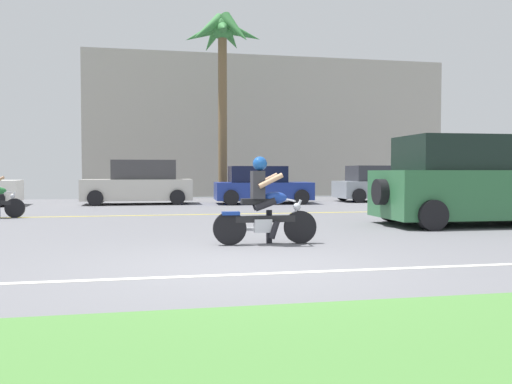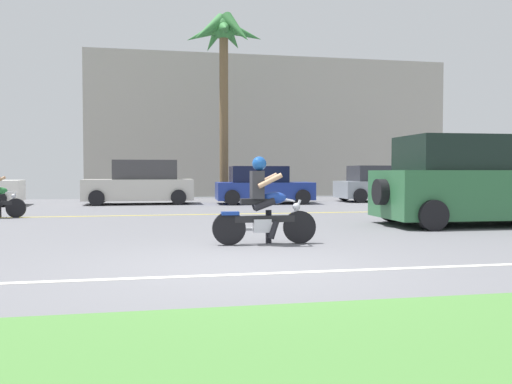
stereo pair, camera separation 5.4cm
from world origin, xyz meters
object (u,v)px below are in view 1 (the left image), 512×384
(motorcyclist, at_px, (264,207))
(palm_tree_0, at_px, (222,45))
(suv_nearby, at_px, (474,182))
(parked_car_1, at_px, (139,184))
(parked_car_3, at_px, (379,185))
(parked_car_2, at_px, (261,186))

(motorcyclist, bearing_deg, palm_tree_0, 85.33)
(motorcyclist, distance_m, suv_nearby, 5.89)
(parked_car_1, relative_size, palm_tree_0, 0.52)
(motorcyclist, relative_size, palm_tree_0, 0.23)
(parked_car_1, relative_size, parked_car_3, 1.08)
(parked_car_3, bearing_deg, parked_car_1, 179.91)
(motorcyclist, distance_m, parked_car_3, 13.83)
(palm_tree_0, bearing_deg, motorcyclist, -94.67)
(motorcyclist, distance_m, palm_tree_0, 14.37)
(parked_car_2, bearing_deg, motorcyclist, -101.62)
(parked_car_1, distance_m, palm_tree_0, 6.70)
(parked_car_1, xyz_separation_m, parked_car_3, (9.62, -0.01, -0.08))
(suv_nearby, relative_size, palm_tree_0, 0.60)
(parked_car_2, bearing_deg, palm_tree_0, 120.89)
(motorcyclist, xyz_separation_m, parked_car_2, (2.28, 11.09, 0.05))
(motorcyclist, height_order, palm_tree_0, palm_tree_0)
(parked_car_1, bearing_deg, palm_tree_0, 22.68)
(parked_car_2, xyz_separation_m, palm_tree_0, (-1.21, 2.02, 5.74))
(motorcyclist, height_order, suv_nearby, suv_nearby)
(motorcyclist, distance_m, parked_car_1, 11.94)
(motorcyclist, xyz_separation_m, suv_nearby, (5.41, 2.30, 0.36))
(parked_car_3, bearing_deg, parked_car_2, -173.07)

